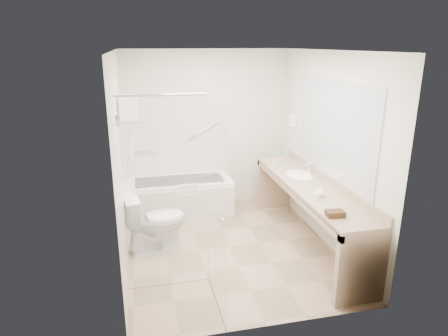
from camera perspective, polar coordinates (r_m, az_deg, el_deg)
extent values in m
plane|color=tan|center=(5.40, 0.71, -11.13)|extent=(3.20, 3.20, 0.00)
cube|color=silver|center=(4.74, 0.83, 16.46)|extent=(2.60, 3.20, 0.10)
cube|color=beige|center=(6.45, -2.54, 5.51)|extent=(2.60, 0.10, 2.50)
cube|color=beige|center=(3.47, 6.90, -5.24)|extent=(2.60, 0.10, 2.50)
cube|color=beige|center=(4.80, -14.51, 0.78)|extent=(0.10, 3.20, 2.50)
cube|color=beige|center=(5.37, 14.41, 2.52)|extent=(0.10, 3.20, 2.50)
cube|color=white|center=(6.33, -6.33, -4.05)|extent=(1.60, 0.70, 0.55)
cube|color=beige|center=(6.00, -5.92, -5.50)|extent=(1.60, 0.02, 0.50)
cube|color=silver|center=(5.93, -5.05, -3.17)|extent=(0.28, 0.06, 0.18)
cylinder|color=silver|center=(6.38, -10.86, 2.32)|extent=(0.40, 0.03, 0.03)
cylinder|color=silver|center=(6.40, -2.92, 5.41)|extent=(0.53, 0.03, 0.33)
cube|color=silver|center=(4.21, -8.37, -4.09)|extent=(0.90, 0.01, 2.10)
cube|color=silver|center=(3.85, -1.10, -6.00)|extent=(0.02, 0.90, 2.10)
cylinder|color=silver|center=(3.95, -9.05, 10.23)|extent=(0.90, 0.02, 0.02)
sphere|color=silver|center=(3.74, -0.18, -7.56)|extent=(0.05, 0.05, 0.05)
cylinder|color=silver|center=(3.52, -14.96, 6.53)|extent=(0.04, 0.10, 0.10)
cube|color=silver|center=(5.04, -13.32, 6.91)|extent=(0.24, 0.55, 0.02)
cylinder|color=silver|center=(5.08, -13.15, 4.47)|extent=(0.02, 0.55, 0.02)
cube|color=silver|center=(5.12, -13.03, 2.72)|extent=(0.03, 0.42, 0.32)
cube|color=silver|center=(5.03, -13.37, 7.53)|extent=(0.22, 0.40, 0.08)
cube|color=silver|center=(5.02, -13.44, 8.50)|extent=(0.22, 0.40, 0.08)
cube|color=silver|center=(5.00, -13.51, 9.47)|extent=(0.22, 0.40, 0.08)
cube|color=tan|center=(5.24, 12.11, -2.53)|extent=(0.55, 2.70, 0.05)
cube|color=tan|center=(5.33, 14.70, -1.54)|extent=(0.03, 2.70, 0.10)
cube|color=tan|center=(5.16, 9.49, -3.34)|extent=(0.04, 2.70, 0.08)
cube|color=tan|center=(4.38, 18.96, -13.46)|extent=(0.55, 0.08, 0.80)
cube|color=tan|center=(6.52, 7.16, -2.23)|extent=(0.55, 0.08, 0.80)
ellipsoid|color=white|center=(5.60, 10.71, -1.20)|extent=(0.40, 0.52, 0.14)
cylinder|color=silver|center=(5.62, 12.13, -0.03)|extent=(0.03, 0.03, 0.14)
cube|color=#B0B4BC|center=(5.16, 15.30, 5.31)|extent=(0.02, 2.00, 1.20)
cube|color=white|center=(6.23, 9.82, 6.73)|extent=(0.08, 0.10, 0.18)
imported|color=white|center=(5.23, -9.91, -7.54)|extent=(0.89, 0.63, 0.79)
cube|color=#3E2716|center=(4.34, 15.60, -6.29)|extent=(0.20, 0.14, 0.06)
imported|color=white|center=(4.73, 13.01, -4.11)|extent=(0.09, 0.14, 0.06)
imported|color=white|center=(4.84, 13.60, -3.39)|extent=(0.15, 0.16, 0.10)
cylinder|color=silver|center=(6.30, 7.68, 2.24)|extent=(0.07, 0.07, 0.19)
cylinder|color=blue|center=(6.27, 7.72, 3.22)|extent=(0.04, 0.04, 0.03)
cylinder|color=silver|center=(5.88, 8.16, 1.06)|extent=(0.06, 0.06, 0.18)
cylinder|color=blue|center=(5.86, 8.20, 2.03)|extent=(0.03, 0.03, 0.03)
cylinder|color=silver|center=(5.94, 7.71, 1.08)|extent=(0.05, 0.05, 0.15)
cylinder|color=blue|center=(5.91, 7.74, 1.88)|extent=(0.03, 0.03, 0.02)
cylinder|color=silver|center=(5.86, 7.11, 0.65)|extent=(0.10, 0.10, 0.10)
cylinder|color=silver|center=(5.46, 10.71, -0.88)|extent=(0.08, 0.08, 0.09)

